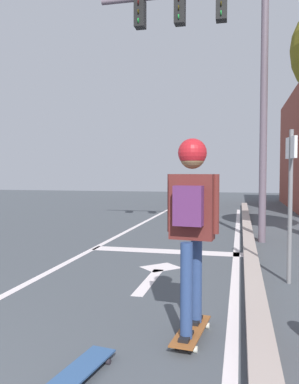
% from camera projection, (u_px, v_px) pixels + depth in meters
% --- Properties ---
extents(lane_line_center, '(0.12, 20.00, 0.01)m').
position_uv_depth(lane_line_center, '(78.00, 257.00, 7.25)').
color(lane_line_center, silver).
rests_on(lane_line_center, ground).
extents(lane_line_curbside, '(0.12, 20.00, 0.01)m').
position_uv_depth(lane_line_curbside, '(236.00, 265.00, 6.60)').
color(lane_line_curbside, silver).
rests_on(lane_line_curbside, ground).
extents(stop_bar, '(3.01, 0.40, 0.01)m').
position_uv_depth(stop_bar, '(166.00, 251.00, 7.77)').
color(stop_bar, silver).
rests_on(stop_bar, ground).
extents(lane_arrow_stem, '(0.16, 1.40, 0.01)m').
position_uv_depth(lane_arrow_stem, '(149.00, 281.00, 5.63)').
color(lane_arrow_stem, silver).
rests_on(lane_arrow_stem, ground).
extents(lane_arrow_head, '(0.71, 0.71, 0.01)m').
position_uv_depth(lane_arrow_head, '(161.00, 267.00, 6.46)').
color(lane_arrow_head, silver).
rests_on(lane_arrow_head, ground).
extents(curb_strip, '(0.24, 24.00, 0.14)m').
position_uv_depth(curb_strip, '(251.00, 262.00, 6.54)').
color(curb_strip, '#A7978E').
rests_on(curb_strip, ground).
extents(skateboard, '(0.31, 0.84, 0.09)m').
position_uv_depth(skateboard, '(191.00, 331.00, 3.71)').
color(skateboard, brown).
rests_on(skateboard, ground).
extents(skater, '(0.49, 0.65, 1.80)m').
position_uv_depth(skater, '(192.00, 207.00, 3.63)').
color(skater, navy).
rests_on(skater, skateboard).
extents(spare_skateboard, '(0.33, 0.79, 0.07)m').
position_uv_depth(spare_skateboard, '(80.00, 370.00, 3.00)').
color(spare_skateboard, '#2E4F80').
rests_on(spare_skateboard, ground).
extents(traffic_signal_mast, '(3.84, 0.34, 5.94)m').
position_uv_depth(traffic_signal_mast, '(217.00, 51.00, 8.81)').
color(traffic_signal_mast, '#625360').
rests_on(traffic_signal_mast, ground).
extents(street_sign_post, '(0.11, 0.44, 2.16)m').
position_uv_depth(street_sign_post, '(291.00, 183.00, 5.46)').
color(street_sign_post, slate).
rests_on(street_sign_post, ground).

